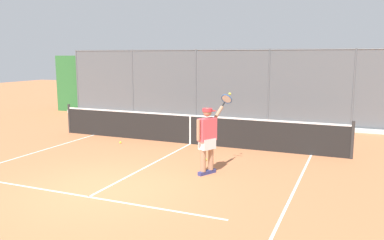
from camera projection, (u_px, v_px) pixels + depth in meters
ground_plane at (102, 190)px, 8.44m from camera, size 60.00×60.00×0.00m
court_line_markings at (81, 201)px, 7.78m from camera, size 7.65×9.66×0.01m
fence_backdrop at (235, 89)px, 17.19m from camera, size 18.97×1.37×3.12m
tennis_net at (190, 129)px, 12.76m from camera, size 9.84×0.09×1.07m
tennis_player at (208, 136)px, 9.44m from camera, size 0.56×1.34×1.91m
tennis_ball_mid_court at (120, 142)px, 12.91m from camera, size 0.07×0.07×0.07m
tennis_ball_near_baseline at (206, 159)px, 10.79m from camera, size 0.07×0.07×0.07m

